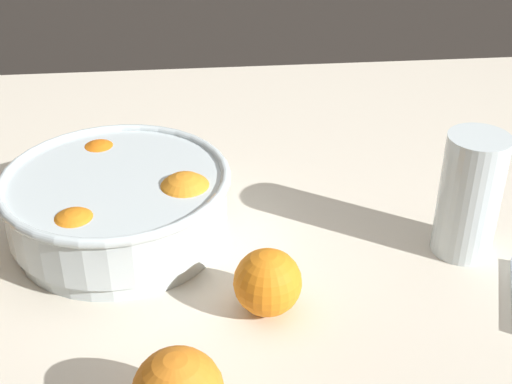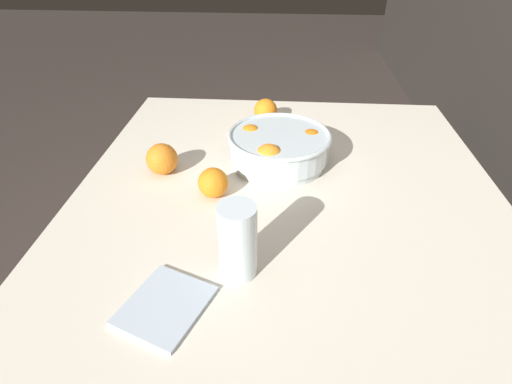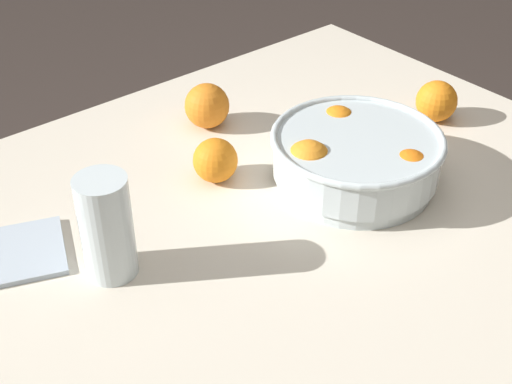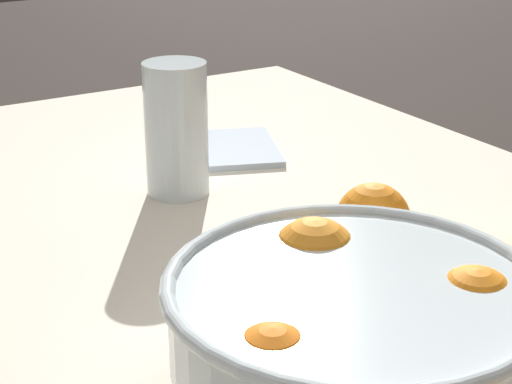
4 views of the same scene
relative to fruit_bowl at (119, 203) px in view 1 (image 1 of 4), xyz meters
The scene contains 4 objects.
dining_table 0.25m from the fruit_bowl, ahead, with size 1.32×1.05×0.71m.
fruit_bowl is the anchor object (origin of this frame).
juice_glass 0.42m from the fruit_bowl, ahead, with size 0.07×0.07×0.15m.
orange_loose_front 0.22m from the fruit_bowl, 42.57° to the right, with size 0.07×0.07×0.07m, color orange.
Camera 1 is at (-0.12, -0.77, 1.23)m, focal length 50.00 mm.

